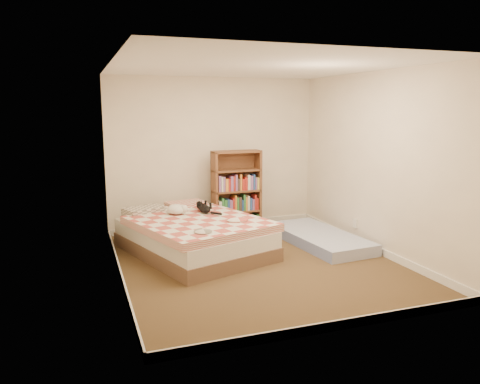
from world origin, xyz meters
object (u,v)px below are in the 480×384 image
object	(u,v)px
bed	(193,234)
floor_mattress	(319,238)
black_cat	(204,208)
bookshelf	(236,201)
white_dog	(177,209)

from	to	relation	value
bed	floor_mattress	distance (m)	1.91
floor_mattress	black_cat	distance (m)	1.78
bookshelf	floor_mattress	xyz separation A→B (m)	(0.93, -1.12, -0.42)
bed	floor_mattress	bearing A→B (deg)	-23.96
floor_mattress	black_cat	xyz separation A→B (m)	(-1.65, 0.46, 0.48)
bookshelf	black_cat	distance (m)	0.98
white_dog	bed	bearing A→B (deg)	-68.23
black_cat	bookshelf	bearing A→B (deg)	37.43
bed	white_dog	distance (m)	0.44
white_dog	floor_mattress	bearing A→B (deg)	-23.40
floor_mattress	bookshelf	bearing A→B (deg)	124.69
floor_mattress	white_dog	xyz separation A→B (m)	(-2.05, 0.46, 0.49)
black_cat	white_dog	world-z (taller)	white_dog
bed	floor_mattress	size ratio (longest dim) A/B	1.35
floor_mattress	black_cat	world-z (taller)	black_cat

